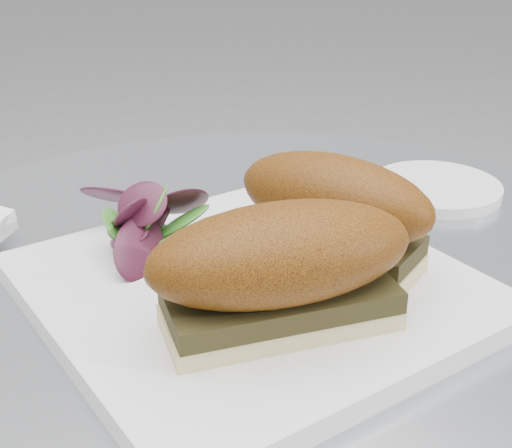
{
  "coord_description": "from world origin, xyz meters",
  "views": [
    {
      "loc": [
        -0.24,
        -0.38,
        1.0
      ],
      "look_at": [
        0.01,
        0.03,
        0.77
      ],
      "focal_mm": 50.0,
      "sensor_mm": 36.0,
      "label": 1
    }
  ],
  "objects": [
    {
      "name": "plate",
      "position": [
        -0.02,
        -0.01,
        0.74
      ],
      "size": [
        0.3,
        0.3,
        0.02
      ],
      "primitive_type": "cube",
      "rotation": [
        0.0,
        0.0,
        0.07
      ],
      "color": "silver",
      "rests_on": "table"
    },
    {
      "name": "sandwich_right",
      "position": [
        0.04,
        -0.02,
        0.79
      ],
      "size": [
        0.12,
        0.16,
        0.08
      ],
      "rotation": [
        0.0,
        0.0,
        -1.12
      ],
      "color": "beige",
      "rests_on": "plate"
    },
    {
      "name": "salad",
      "position": [
        -0.07,
        0.07,
        0.77
      ],
      "size": [
        0.11,
        0.11,
        0.05
      ],
      "primitive_type": null,
      "color": "green",
      "rests_on": "plate"
    },
    {
      "name": "sandwich_left",
      "position": [
        -0.04,
        -0.07,
        0.79
      ],
      "size": [
        0.18,
        0.11,
        0.08
      ],
      "rotation": [
        0.0,
        0.0,
        -0.21
      ],
      "color": "beige",
      "rests_on": "plate"
    },
    {
      "name": "saucer",
      "position": [
        0.22,
        0.06,
        0.74
      ],
      "size": [
        0.12,
        0.12,
        0.01
      ],
      "primitive_type": "cylinder",
      "color": "silver",
      "rests_on": "table"
    }
  ]
}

